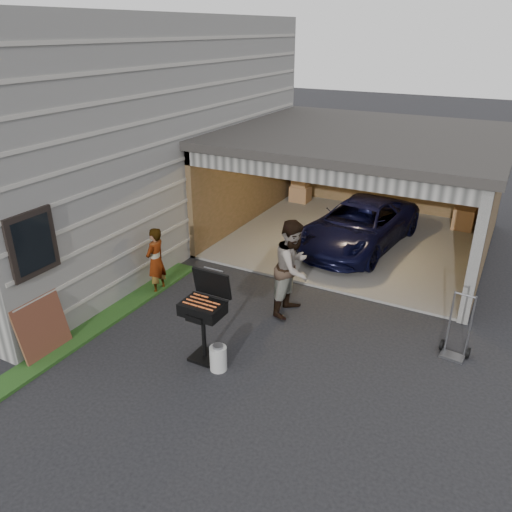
{
  "coord_description": "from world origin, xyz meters",
  "views": [
    {
      "loc": [
        4.27,
        -5.65,
        5.21
      ],
      "look_at": [
        0.09,
        2.14,
        1.15
      ],
      "focal_mm": 35.0,
      "sensor_mm": 36.0,
      "label": 1
    }
  ],
  "objects_px": {
    "man": "(293,268)",
    "propane_tank": "(218,358)",
    "woman": "(156,261)",
    "plywood_panel": "(42,328)",
    "minivan": "(359,227)",
    "hand_truck": "(455,344)",
    "bbq_grill": "(204,311)"
  },
  "relations": [
    {
      "from": "woman",
      "to": "plywood_panel",
      "type": "relative_size",
      "value": 1.38
    },
    {
      "from": "man",
      "to": "propane_tank",
      "type": "bearing_deg",
      "value": 175.46
    },
    {
      "from": "bbq_grill",
      "to": "propane_tank",
      "type": "relative_size",
      "value": 3.61
    },
    {
      "from": "man",
      "to": "bbq_grill",
      "type": "height_order",
      "value": "man"
    },
    {
      "from": "minivan",
      "to": "woman",
      "type": "xyz_separation_m",
      "value": [
        -3.07,
        -4.28,
        0.15
      ]
    },
    {
      "from": "man",
      "to": "propane_tank",
      "type": "height_order",
      "value": "man"
    },
    {
      "from": "minivan",
      "to": "woman",
      "type": "distance_m",
      "value": 5.27
    },
    {
      "from": "woman",
      "to": "man",
      "type": "distance_m",
      "value": 2.97
    },
    {
      "from": "propane_tank",
      "to": "plywood_panel",
      "type": "bearing_deg",
      "value": -160.29
    },
    {
      "from": "bbq_grill",
      "to": "man",
      "type": "bearing_deg",
      "value": 72.2
    },
    {
      "from": "bbq_grill",
      "to": "propane_tank",
      "type": "height_order",
      "value": "bbq_grill"
    },
    {
      "from": "propane_tank",
      "to": "hand_truck",
      "type": "height_order",
      "value": "hand_truck"
    },
    {
      "from": "woman",
      "to": "propane_tank",
      "type": "height_order",
      "value": "woman"
    },
    {
      "from": "hand_truck",
      "to": "woman",
      "type": "bearing_deg",
      "value": -168.28
    },
    {
      "from": "man",
      "to": "plywood_panel",
      "type": "distance_m",
      "value": 4.64
    },
    {
      "from": "bbq_grill",
      "to": "plywood_panel",
      "type": "height_order",
      "value": "bbq_grill"
    },
    {
      "from": "man",
      "to": "hand_truck",
      "type": "bearing_deg",
      "value": -87.42
    },
    {
      "from": "woman",
      "to": "plywood_panel",
      "type": "distance_m",
      "value": 2.75
    },
    {
      "from": "woman",
      "to": "man",
      "type": "height_order",
      "value": "man"
    },
    {
      "from": "hand_truck",
      "to": "minivan",
      "type": "bearing_deg",
      "value": 134.6
    },
    {
      "from": "man",
      "to": "propane_tank",
      "type": "distance_m",
      "value": 2.43
    },
    {
      "from": "minivan",
      "to": "propane_tank",
      "type": "relative_size",
      "value": 9.62
    },
    {
      "from": "man",
      "to": "bbq_grill",
      "type": "distance_m",
      "value": 2.2
    },
    {
      "from": "plywood_panel",
      "to": "hand_truck",
      "type": "relative_size",
      "value": 0.88
    },
    {
      "from": "minivan",
      "to": "hand_truck",
      "type": "height_order",
      "value": "hand_truck"
    },
    {
      "from": "woman",
      "to": "man",
      "type": "relative_size",
      "value": 0.75
    },
    {
      "from": "bbq_grill",
      "to": "propane_tank",
      "type": "xyz_separation_m",
      "value": [
        0.38,
        -0.19,
        -0.71
      ]
    },
    {
      "from": "minivan",
      "to": "hand_truck",
      "type": "bearing_deg",
      "value": -44.44
    },
    {
      "from": "minivan",
      "to": "woman",
      "type": "bearing_deg",
      "value": -118.54
    },
    {
      "from": "minivan",
      "to": "bbq_grill",
      "type": "distance_m",
      "value": 5.85
    },
    {
      "from": "minivan",
      "to": "plywood_panel",
      "type": "xyz_separation_m",
      "value": [
        -3.37,
        -7.01,
        -0.06
      ]
    },
    {
      "from": "man",
      "to": "hand_truck",
      "type": "xyz_separation_m",
      "value": [
        3.11,
        -0.02,
        -0.75
      ]
    }
  ]
}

